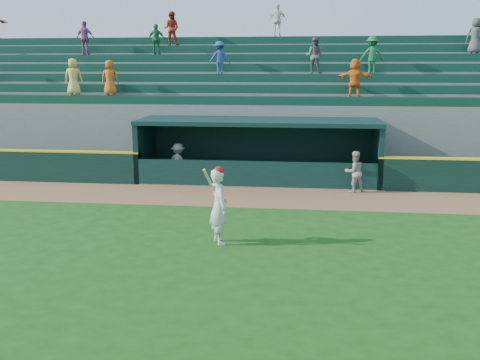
{
  "coord_description": "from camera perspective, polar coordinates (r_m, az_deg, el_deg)",
  "views": [
    {
      "loc": [
        1.75,
        -13.19,
        4.42
      ],
      "look_at": [
        0.0,
        1.6,
        1.3
      ],
      "focal_mm": 40.0,
      "sensor_mm": 36.0,
      "label": 1
    }
  ],
  "objects": [
    {
      "name": "ground",
      "position": [
        14.02,
        -0.77,
        -6.54
      ],
      "size": [
        120.0,
        120.0,
        0.0
      ],
      "primitive_type": "plane",
      "color": "#164611",
      "rests_on": "ground"
    },
    {
      "name": "warning_track",
      "position": [
        18.7,
        1.19,
        -1.82
      ],
      "size": [
        40.0,
        3.0,
        0.01
      ],
      "primitive_type": "cube",
      "color": "brown",
      "rests_on": "ground"
    },
    {
      "name": "dugout_player_front",
      "position": [
        19.78,
        12.09,
        0.88
      ],
      "size": [
        0.89,
        0.81,
        1.5
      ],
      "primitive_type": "imported",
      "rotation": [
        0.0,
        0.0,
        3.54
      ],
      "color": "#A4A39F",
      "rests_on": "ground"
    },
    {
      "name": "dugout_player_inside",
      "position": [
        21.36,
        -6.59,
        1.88
      ],
      "size": [
        1.13,
        0.92,
        1.52
      ],
      "primitive_type": "imported",
      "rotation": [
        0.0,
        0.0,
        2.71
      ],
      "color": "#9E9E99",
      "rests_on": "ground"
    },
    {
      "name": "dugout",
      "position": [
        21.49,
        2.02,
        3.63
      ],
      "size": [
        9.4,
        2.8,
        2.46
      ],
      "color": "slate",
      "rests_on": "ground"
    },
    {
      "name": "stands",
      "position": [
        25.9,
        2.81,
        7.36
      ],
      "size": [
        34.5,
        6.31,
        7.55
      ],
      "color": "slate",
      "rests_on": "ground"
    },
    {
      "name": "batter_at_plate",
      "position": [
        13.63,
        -2.28,
        -2.71
      ],
      "size": [
        0.74,
        0.87,
        2.02
      ],
      "color": "silver",
      "rests_on": "ground"
    }
  ]
}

